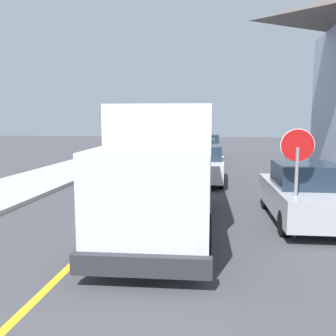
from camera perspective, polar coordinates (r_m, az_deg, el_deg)
centre_line_yellow at (r=10.81m, az=-7.59°, el=-7.80°), size 0.16×56.00×0.01m
box_truck at (r=9.76m, az=-0.60°, el=1.14°), size 2.77×7.30×3.20m
parked_car_near at (r=16.72m, az=5.65°, el=0.45°), size 1.83×4.41×1.67m
parked_car_mid at (r=22.31m, az=5.15°, el=2.24°), size 1.88×4.43×1.67m
parked_car_far at (r=29.03m, az=6.35°, el=3.46°), size 1.92×4.45×1.67m
parked_van_across at (r=10.93m, az=20.38°, el=-3.81°), size 1.99×4.47×1.67m
stop_sign at (r=9.25m, az=19.49°, el=0.91°), size 0.80×0.10×2.65m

